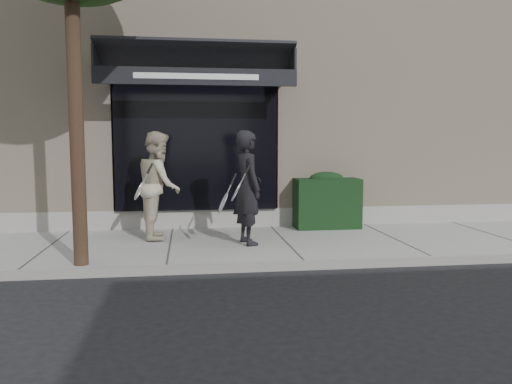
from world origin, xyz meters
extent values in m
plane|color=black|center=(0.00, 0.00, 0.00)|extent=(80.00, 80.00, 0.00)
cube|color=gray|center=(0.00, 0.00, 0.06)|extent=(20.00, 3.00, 0.12)
cube|color=gray|center=(0.00, -1.55, 0.07)|extent=(20.00, 0.10, 0.14)
cube|color=beige|center=(0.00, 5.00, 2.75)|extent=(14.00, 7.00, 5.50)
cube|color=gray|center=(0.00, 1.70, 0.25)|extent=(14.02, 0.42, 0.50)
cube|color=black|center=(-1.50, 1.55, 1.80)|extent=(3.20, 0.30, 2.60)
cube|color=gray|center=(-3.10, 1.70, 1.80)|extent=(0.08, 0.40, 2.60)
cube|color=gray|center=(0.10, 1.70, 1.80)|extent=(0.08, 0.40, 2.60)
cube|color=gray|center=(-1.50, 1.70, 3.14)|extent=(3.36, 0.40, 0.12)
cube|color=black|center=(-1.50, 1.00, 3.40)|extent=(3.60, 1.03, 0.55)
cube|color=black|center=(-1.50, 0.50, 3.01)|extent=(3.60, 0.05, 0.30)
cube|color=white|center=(-1.50, 0.47, 3.01)|extent=(2.20, 0.01, 0.10)
cube|color=black|center=(-3.28, 1.00, 3.32)|extent=(0.04, 1.00, 0.45)
cube|color=black|center=(0.28, 1.00, 3.32)|extent=(0.04, 1.00, 0.45)
cube|color=black|center=(1.10, 1.25, 0.62)|extent=(1.30, 0.70, 1.00)
ellipsoid|color=black|center=(1.10, 1.25, 1.12)|extent=(0.71, 0.38, 0.27)
cylinder|color=black|center=(-3.20, -1.30, 2.40)|extent=(0.20, 0.20, 4.80)
imported|color=black|center=(-0.68, -0.17, 1.09)|extent=(0.62, 0.80, 1.93)
torus|color=silver|center=(-0.89, -0.47, 1.06)|extent=(0.22, 0.33, 0.28)
cylinder|color=silver|center=(-0.89, -0.47, 1.06)|extent=(0.18, 0.29, 0.24)
cylinder|color=silver|center=(-0.89, -0.47, 1.06)|extent=(0.17, 0.06, 0.10)
cylinder|color=black|center=(-0.89, -0.47, 1.06)|extent=(0.20, 0.07, 0.12)
torus|color=silver|center=(-1.12, -0.53, 0.88)|extent=(0.16, 0.31, 0.29)
cylinder|color=silver|center=(-1.12, -0.53, 0.88)|extent=(0.12, 0.27, 0.25)
cylinder|color=silver|center=(-1.12, -0.53, 0.88)|extent=(0.17, 0.03, 0.09)
cylinder|color=black|center=(-1.12, -0.53, 0.88)|extent=(0.20, 0.04, 0.11)
imported|color=#C0B499|center=(-2.20, 0.56, 1.08)|extent=(0.79, 0.98, 1.93)
torus|color=silver|center=(-2.51, 0.22, 1.03)|extent=(0.20, 0.33, 0.28)
cylinder|color=silver|center=(-2.51, 0.22, 1.03)|extent=(0.17, 0.29, 0.24)
cylinder|color=silver|center=(-2.51, 0.22, 1.03)|extent=(0.17, 0.05, 0.10)
cylinder|color=black|center=(-2.51, 0.22, 1.03)|extent=(0.20, 0.06, 0.12)
camera|label=1|loc=(-1.67, -8.52, 1.87)|focal=35.00mm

